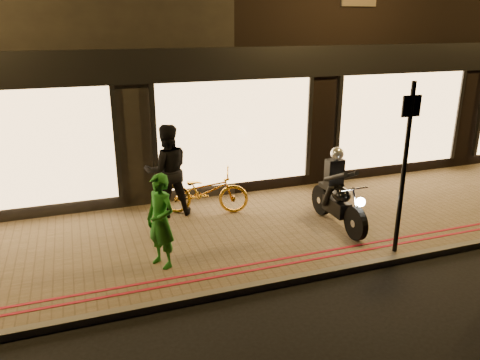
% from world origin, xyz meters
% --- Properties ---
extents(ground, '(90.00, 90.00, 0.00)m').
position_xyz_m(ground, '(0.00, 0.00, 0.00)').
color(ground, black).
rests_on(ground, ground).
extents(sidewalk, '(50.00, 4.00, 0.12)m').
position_xyz_m(sidewalk, '(0.00, 2.00, 0.06)').
color(sidewalk, brown).
rests_on(sidewalk, ground).
extents(kerb_stone, '(50.00, 0.14, 0.12)m').
position_xyz_m(kerb_stone, '(0.00, 0.05, 0.06)').
color(kerb_stone, '#59544C').
rests_on(kerb_stone, ground).
extents(red_kerb_lines, '(50.00, 0.26, 0.01)m').
position_xyz_m(red_kerb_lines, '(0.00, 0.55, 0.12)').
color(red_kerb_lines, maroon).
rests_on(red_kerb_lines, sidewalk).
extents(building_row, '(48.00, 10.11, 8.50)m').
position_xyz_m(building_row, '(-0.00, 8.99, 4.25)').
color(building_row, black).
rests_on(building_row, ground).
extents(motorcycle, '(0.60, 1.94, 1.59)m').
position_xyz_m(motorcycle, '(1.33, 1.60, 0.73)').
color(motorcycle, black).
rests_on(motorcycle, sidewalk).
extents(sign_post, '(0.35, 0.08, 3.00)m').
position_xyz_m(sign_post, '(1.74, 0.25, 1.80)').
color(sign_post, black).
rests_on(sign_post, sidewalk).
extents(bicycle_gold, '(1.94, 1.19, 0.96)m').
position_xyz_m(bicycle_gold, '(-0.98, 3.12, 0.60)').
color(bicycle_gold, gold).
rests_on(bicycle_gold, sidewalk).
extents(person_green, '(0.63, 0.70, 1.60)m').
position_xyz_m(person_green, '(-2.27, 1.14, 0.92)').
color(person_green, '#1C6B1D').
rests_on(person_green, sidewalk).
extents(person_dark, '(0.95, 0.74, 1.95)m').
position_xyz_m(person_dark, '(-1.73, 3.28, 1.09)').
color(person_dark, black).
rests_on(person_dark, sidewalk).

